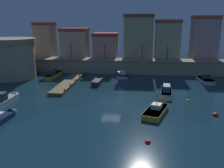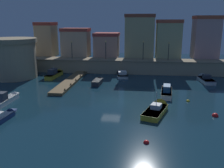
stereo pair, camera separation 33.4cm
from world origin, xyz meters
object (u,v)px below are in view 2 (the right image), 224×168
mooring_buoy_1 (215,116)px  mooring_buoy_2 (188,101)px  quay_lamp_2 (143,47)px  moored_boat_0 (204,79)px  moored_boat_7 (122,73)px  fortress_tower (13,58)px  quay_lamp_3 (169,48)px  quay_lamp_0 (72,47)px  moored_boat_3 (55,74)px  mooring_buoy_0 (146,143)px  quay_lamp_1 (106,47)px  moored_boat_6 (8,98)px  moored_boat_5 (98,81)px  moored_boat_4 (158,108)px  moored_boat_2 (167,90)px

mooring_buoy_1 → mooring_buoy_2: mooring_buoy_1 is taller
quay_lamp_2 → moored_boat_0: (10.95, -6.12, -4.83)m
moored_boat_7 → moored_boat_0: bearing=-111.9°
fortress_tower → moored_boat_7: fortress_tower is taller
quay_lamp_3 → moored_boat_7: size_ratio=0.51×
fortress_tower → moored_boat_7: size_ratio=1.32×
quay_lamp_3 → moored_boat_0: bearing=-46.1°
quay_lamp_0 → moored_boat_7: quay_lamp_0 is taller
moored_boat_0 → moored_boat_3: moored_boat_3 is taller
quay_lamp_2 → moored_boat_0: quay_lamp_2 is taller
mooring_buoy_0 → quay_lamp_0: bearing=116.4°
moored_boat_0 → quay_lamp_1: bearing=66.0°
fortress_tower → mooring_buoy_2: 32.53m
moored_boat_6 → mooring_buoy_2: moored_boat_6 is taller
mooring_buoy_0 → mooring_buoy_1: bearing=43.1°
fortress_tower → quay_lamp_2: 25.34m
moored_boat_3 → moored_boat_5: bearing=-113.3°
quay_lamp_1 → moored_boat_3: bearing=-148.7°
moored_boat_4 → moored_boat_5: 15.59m
quay_lamp_1 → mooring_buoy_1: bearing=-55.8°
moored_boat_3 → moored_boat_0: bearing=-88.3°
quay_lamp_1 → moored_boat_5: size_ratio=0.86×
quay_lamp_2 → moored_boat_3: size_ratio=0.52×
quay_lamp_0 → moored_boat_6: size_ratio=0.56×
moored_boat_4 → moored_boat_6: size_ratio=1.01×
moored_boat_2 → moored_boat_3: (-20.28, 9.40, 0.05)m
moored_boat_0 → moored_boat_2: bearing=134.0°
mooring_buoy_1 → quay_lamp_0: bearing=134.7°
quay_lamp_1 → quay_lamp_2: (7.68, 0.00, 0.02)m
quay_lamp_0 → quay_lamp_1: (7.19, 0.00, 0.08)m
quay_lamp_0 → moored_boat_0: size_ratio=0.62×
quay_lamp_0 → quay_lamp_2: bearing=0.0°
fortress_tower → mooring_buoy_0: fortress_tower is taller
quay_lamp_1 → mooring_buoy_2: (13.74, -18.21, -5.24)m
moored_boat_0 → quay_lamp_3: bearing=38.1°
moored_boat_2 → moored_boat_4: moored_boat_4 is taller
moored_boat_3 → moored_boat_7: 12.96m
moored_boat_3 → moored_boat_5: (9.17, -4.52, -0.16)m
mooring_buoy_0 → moored_boat_7: bearing=99.0°
quay_lamp_2 → mooring_buoy_2: quay_lamp_2 is taller
quay_lamp_3 → quay_lamp_2: bearing=180.0°
moored_boat_5 → fortress_tower: bearing=83.4°
quay_lamp_0 → mooring_buoy_0: size_ratio=6.77×
fortress_tower → moored_boat_4: size_ratio=1.41×
moored_boat_2 → moored_boat_3: moored_boat_3 is taller
moored_boat_0 → moored_boat_4: bearing=144.9°
moored_boat_6 → moored_boat_7: 23.11m
mooring_buoy_0 → mooring_buoy_2: mooring_buoy_0 is taller
fortress_tower → moored_boat_2: size_ratio=1.32×
quay_lamp_3 → moored_boat_3: quay_lamp_3 is taller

